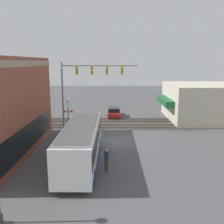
# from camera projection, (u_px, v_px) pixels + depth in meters

# --- Properties ---
(ground_plane) EXTENTS (120.00, 120.00, 0.00)m
(ground_plane) POSITION_uv_depth(u_px,v_px,m) (116.00, 141.00, 25.44)
(ground_plane) COLOR #4C4C4F
(shop_building) EXTENTS (10.24, 10.80, 4.92)m
(shop_building) POSITION_uv_depth(u_px,v_px,m) (203.00, 102.00, 34.93)
(shop_building) COLOR beige
(shop_building) RESTS_ON ground
(city_bus) EXTENTS (10.86, 2.59, 3.16)m
(city_bus) POSITION_uv_depth(u_px,v_px,m) (82.00, 142.00, 19.68)
(city_bus) COLOR white
(city_bus) RESTS_ON ground
(traffic_signal_gantry) EXTENTS (0.42, 8.57, 7.95)m
(traffic_signal_gantry) POSITION_uv_depth(u_px,v_px,m) (86.00, 79.00, 28.15)
(traffic_signal_gantry) COLOR gray
(traffic_signal_gantry) RESTS_ON ground
(crossing_signal) EXTENTS (1.41, 1.18, 3.81)m
(crossing_signal) POSITION_uv_depth(u_px,v_px,m) (68.00, 111.00, 28.96)
(crossing_signal) COLOR gray
(crossing_signal) RESTS_ON ground
(rail_track_near) EXTENTS (2.60, 60.00, 0.15)m
(rail_track_near) POSITION_uv_depth(u_px,v_px,m) (116.00, 126.00, 31.32)
(rail_track_near) COLOR #332D28
(rail_track_near) RESTS_ON ground
(rail_track_far) EXTENTS (2.60, 60.00, 0.15)m
(rail_track_far) POSITION_uv_depth(u_px,v_px,m) (115.00, 120.00, 34.46)
(rail_track_far) COLOR #332D28
(rail_track_far) RESTS_ON ground
(parked_car_red) EXTENTS (4.60, 1.82, 1.39)m
(parked_car_red) POSITION_uv_depth(u_px,v_px,m) (114.00, 112.00, 36.91)
(parked_car_red) COLOR #B21E19
(parked_car_red) RESTS_ON ground
(pedestrian_at_crossing) EXTENTS (0.34, 0.34, 1.70)m
(pedestrian_at_crossing) POSITION_uv_depth(u_px,v_px,m) (72.00, 123.00, 29.49)
(pedestrian_at_crossing) COLOR #2D3351
(pedestrian_at_crossing) RESTS_ON ground
(pedestrian_near_bus) EXTENTS (0.34, 0.34, 1.71)m
(pedestrian_near_bus) POSITION_uv_depth(u_px,v_px,m) (107.00, 160.00, 18.34)
(pedestrian_near_bus) COLOR #473828
(pedestrian_near_bus) RESTS_ON ground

